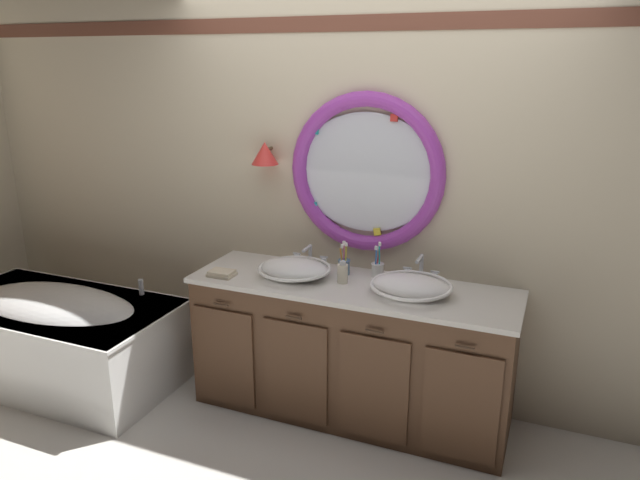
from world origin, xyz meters
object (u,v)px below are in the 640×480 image
sink_basin_right (411,286)px  soap_dispenser (343,273)px  toothbrush_holder_right (378,268)px  folded_hand_towel (222,273)px  toothbrush_holder_left (344,265)px  sink_basin_left (294,269)px  bathtub (58,333)px

sink_basin_right → soap_dispenser: (-0.42, 0.02, 0.01)m
sink_basin_right → toothbrush_holder_right: 0.33m
sink_basin_right → folded_hand_towel: size_ratio=2.92×
folded_hand_towel → sink_basin_right: bearing=7.6°
toothbrush_holder_right → soap_dispenser: 0.24m
toothbrush_holder_left → folded_hand_towel: bearing=-154.9°
toothbrush_holder_left → folded_hand_towel: (-0.68, -0.32, -0.04)m
soap_dispenser → folded_hand_towel: bearing=-166.3°
sink_basin_left → sink_basin_right: 0.72m
folded_hand_towel → sink_basin_left: bearing=19.9°
sink_basin_right → toothbrush_holder_right: (-0.26, 0.20, 0.00)m
bathtub → toothbrush_holder_right: toothbrush_holder_right is taller
toothbrush_holder_left → soap_dispenser: size_ratio=1.48×
sink_basin_right → toothbrush_holder_left: size_ratio=2.20×
toothbrush_holder_left → folded_hand_towel: size_ratio=1.32×
sink_basin_left → toothbrush_holder_right: bearing=23.3°
toothbrush_holder_left → soap_dispenser: toothbrush_holder_left is taller
bathtub → sink_basin_left: sink_basin_left is taller
sink_basin_left → toothbrush_holder_left: bearing=32.5°
bathtub → toothbrush_holder_left: 2.01m
bathtub → toothbrush_holder_right: bearing=15.4°
toothbrush_holder_left → sink_basin_left: bearing=-147.5°
sink_basin_left → folded_hand_towel: (-0.42, -0.15, -0.04)m
bathtub → folded_hand_towel: (1.18, 0.21, 0.53)m
sink_basin_right → toothbrush_holder_right: bearing=142.2°
bathtub → soap_dispenser: bearing=11.6°
soap_dispenser → sink_basin_right: bearing=-3.3°
sink_basin_left → folded_hand_towel: 0.45m
folded_hand_towel → toothbrush_holder_right: bearing=21.7°
bathtub → folded_hand_towel: folded_hand_towel is taller
sink_basin_left → toothbrush_holder_left: toothbrush_holder_left is taller
soap_dispenser → bathtub: bearing=-168.4°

